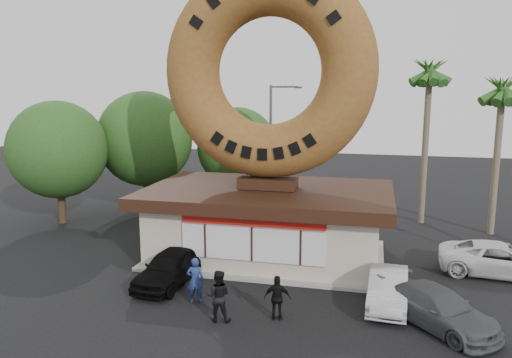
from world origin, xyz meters
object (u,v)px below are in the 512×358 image
at_px(donut_shop, 268,220).
at_px(car_grey, 438,308).
at_px(car_black, 169,267).
at_px(person_center, 218,296).
at_px(person_left, 195,280).
at_px(giant_donut, 269,71).
at_px(car_silver, 388,288).
at_px(street_lamp, 273,140).
at_px(person_right, 277,298).
at_px(car_white, 501,259).

relative_size(donut_shop, car_grey, 2.58).
distance_m(car_black, car_grey, 10.20).
distance_m(person_center, car_grey, 7.34).
bearing_deg(person_left, person_center, 120.99).
relative_size(giant_donut, car_grey, 2.18).
height_order(person_left, car_grey, person_left).
xyz_separation_m(giant_donut, car_silver, (5.38, -4.17, -7.90)).
distance_m(giant_donut, car_silver, 10.43).
xyz_separation_m(street_lamp, person_center, (1.62, -16.84, -3.58)).
bearing_deg(person_right, car_white, -151.06).
xyz_separation_m(donut_shop, giant_donut, (0.00, 0.02, 6.77)).
height_order(car_silver, car_grey, car_silver).
height_order(donut_shop, street_lamp, street_lamp).
height_order(person_center, car_white, person_center).
height_order(donut_shop, person_left, donut_shop).
bearing_deg(car_silver, person_left, -165.30).
relative_size(giant_donut, street_lamp, 1.18).
bearing_deg(giant_donut, car_white, -0.05).
xyz_separation_m(car_grey, car_white, (3.10, 5.48, 0.06)).
height_order(giant_donut, car_black, giant_donut).
bearing_deg(car_white, car_silver, 137.28).
bearing_deg(car_black, person_right, -18.02).
relative_size(person_right, car_silver, 0.41).
height_order(person_center, person_right, person_center).
relative_size(person_left, car_grey, 0.40).
distance_m(person_left, car_black, 2.17).
bearing_deg(person_center, donut_shop, -98.78).
relative_size(street_lamp, car_silver, 2.07).
xyz_separation_m(street_lamp, car_black, (-1.29, -14.20, -3.79)).
xyz_separation_m(person_center, car_silver, (5.62, 2.67, -0.26)).
bearing_deg(donut_shop, car_grey, -38.11).
relative_size(donut_shop, car_black, 2.75).
relative_size(giant_donut, person_center, 5.27).
bearing_deg(car_white, person_right, 132.56).
xyz_separation_m(donut_shop, car_white, (10.07, 0.01, -1.08)).
xyz_separation_m(giant_donut, person_right, (1.70, -6.28, -7.75)).
height_order(donut_shop, person_center, donut_shop).
relative_size(person_center, car_grey, 0.41).
distance_m(person_right, car_grey, 5.34).
relative_size(person_center, car_silver, 0.46).
distance_m(person_left, car_grey, 8.49).
height_order(street_lamp, person_left, street_lamp).
bearing_deg(car_black, car_silver, 5.48).
bearing_deg(giant_donut, person_left, -105.07).
bearing_deg(person_left, donut_shop, -120.45).
relative_size(person_left, car_white, 0.35).
height_order(person_center, car_silver, person_center).
bearing_deg(car_white, person_center, 129.25).
relative_size(giant_donut, car_black, 2.33).
bearing_deg(person_left, giant_donut, -120.41).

